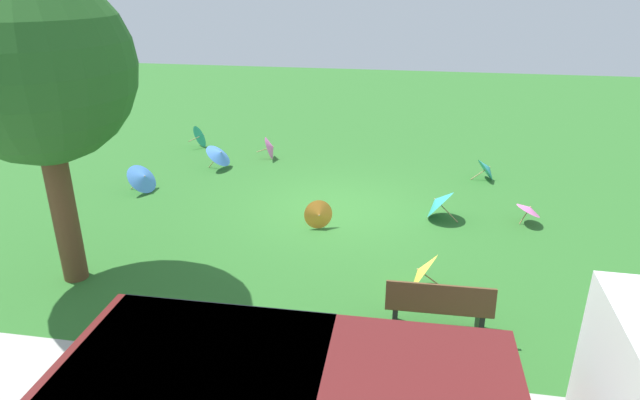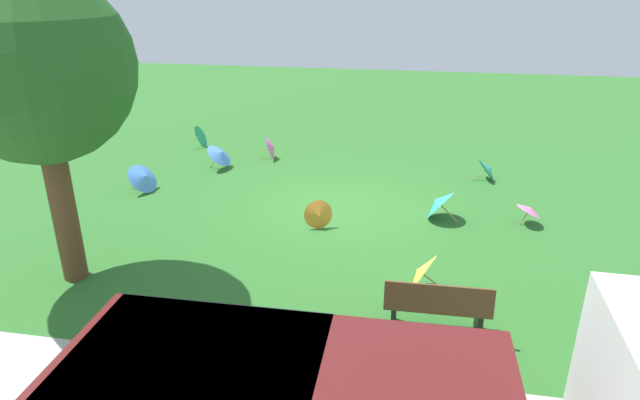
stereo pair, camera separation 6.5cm
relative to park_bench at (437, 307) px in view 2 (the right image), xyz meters
The scene contains 12 objects.
ground 5.02m from the park_bench, 64.21° to the right, with size 40.00×40.00×0.00m, color #2D6B28.
park_bench is the anchor object (origin of this frame).
shade_tree 7.21m from the park_bench, ahead, with size 3.07×3.07×5.30m.
parasol_pink_0 9.11m from the park_bench, 59.46° to the right, with size 0.66×0.73×0.69m.
parasol_teal_0 7.24m from the park_bench, 101.80° to the right, with size 0.74×0.76×0.62m.
parasol_blue_0 8.52m from the park_bench, 33.47° to the right, with size 0.86×0.94×0.74m.
parasol_teal_1 4.33m from the park_bench, 91.43° to the right, with size 0.92×0.99×0.77m.
parasol_teal_2 11.18m from the park_bench, 50.63° to the right, with size 0.74×0.71×0.72m.
parasol_pink_2 4.82m from the park_bench, 115.46° to the right, with size 0.66×0.67×0.52m.
parasol_yellow_0 1.16m from the park_bench, 77.12° to the right, with size 0.86×0.93×0.79m.
parasol_blue_1 8.88m from the park_bench, 49.09° to the right, with size 0.78×0.85×0.75m.
parasol_orange_1 4.13m from the park_bench, 54.17° to the right, with size 0.66×0.58×0.63m.
Camera 2 is at (-1.66, 11.73, 5.13)m, focal length 30.85 mm.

